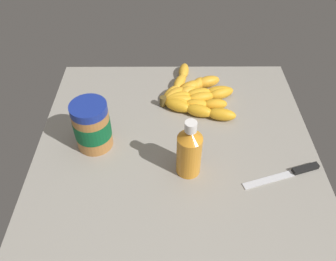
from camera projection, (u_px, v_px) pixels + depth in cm
name	position (u px, v px, depth cm)	size (l,w,h in cm)	color
ground_plane	(176.00, 154.00, 90.20)	(76.25, 73.46, 3.70)	gray
banana_bunch	(193.00, 95.00, 102.18)	(28.07, 23.10, 3.65)	gold
peanut_butter_jar	(92.00, 126.00, 85.70)	(9.43, 9.43, 13.48)	#B27238
honey_bottle	(189.00, 151.00, 78.99)	(5.96, 5.96, 16.17)	orange
butter_knife	(288.00, 174.00, 82.65)	(7.76, 19.88, 1.20)	silver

